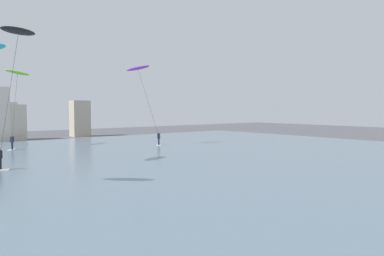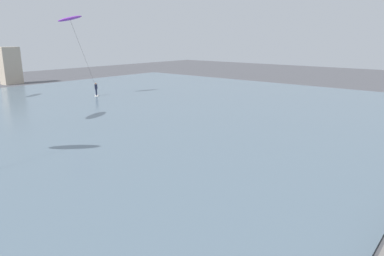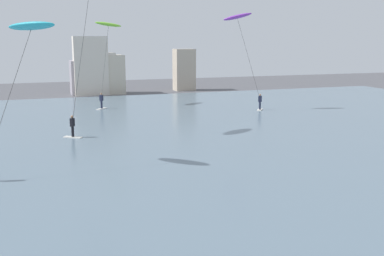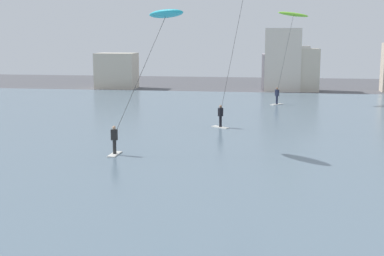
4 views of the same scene
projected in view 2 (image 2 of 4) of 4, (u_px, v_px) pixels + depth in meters
kitesurfer_purple at (73, 27)px, 40.99m from camera, size 4.33×2.52×9.83m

